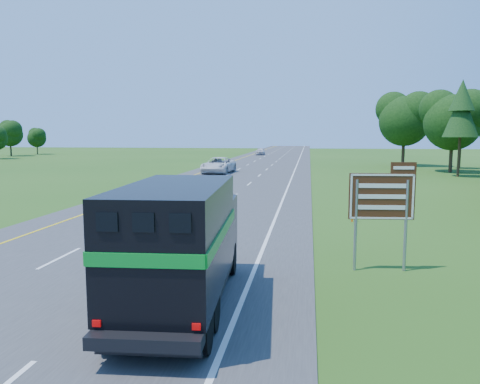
{
  "coord_description": "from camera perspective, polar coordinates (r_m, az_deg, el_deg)",
  "views": [
    {
      "loc": [
        7.26,
        -4.76,
        4.61
      ],
      "look_at": [
        4.01,
        17.28,
        1.85
      ],
      "focal_mm": 35.0,
      "sensor_mm": 36.0,
      "label": 1
    }
  ],
  "objects": [
    {
      "name": "exit_sign",
      "position": [
        16.33,
        17.01,
        -1.03
      ],
      "size": [
        2.18,
        0.26,
        3.69
      ],
      "rotation": [
        0.0,
        0.0,
        0.09
      ],
      "color": "gray",
      "rests_on": "ground"
    },
    {
      "name": "lane_markings",
      "position": [
        55.43,
        0.83,
        2.34
      ],
      "size": [
        11.15,
        260.0,
        0.01
      ],
      "color": "yellow",
      "rests_on": "road"
    },
    {
      "name": "far_car",
      "position": [
        103.86,
        2.5,
        4.98
      ],
      "size": [
        2.09,
        4.74,
        1.59
      ],
      "primitive_type": "imported",
      "rotation": [
        0.0,
        0.0,
        0.05
      ],
      "color": "silver",
      "rests_on": "road"
    },
    {
      "name": "horse_truck",
      "position": [
        12.4,
        -7.22,
        -5.96
      ],
      "size": [
        2.82,
        7.68,
        3.34
      ],
      "rotation": [
        0.0,
        0.0,
        0.07
      ],
      "color": "black",
      "rests_on": "road"
    },
    {
      "name": "white_suv",
      "position": [
        55.35,
        -2.64,
        3.28
      ],
      "size": [
        3.48,
        6.83,
        1.85
      ],
      "primitive_type": "imported",
      "rotation": [
        0.0,
        0.0,
        -0.06
      ],
      "color": "silver",
      "rests_on": "road"
    },
    {
      "name": "road",
      "position": [
        55.43,
        0.83,
        2.32
      ],
      "size": [
        15.0,
        260.0,
        0.04
      ],
      "primitive_type": "cube",
      "color": "#38383A",
      "rests_on": "ground"
    },
    {
      "name": "delineator",
      "position": [
        25.35,
        13.54,
        -2.18
      ],
      "size": [
        0.1,
        0.05,
        1.16
      ],
      "color": "#FB500D",
      "rests_on": "ground"
    }
  ]
}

